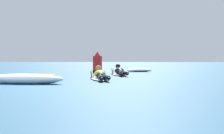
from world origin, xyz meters
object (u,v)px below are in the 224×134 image
Objects in this scene: drifting_surfboard at (35,74)px; channel_marker_buoy at (97,64)px; surfer_near at (100,76)px; surfer_far at (120,72)px.

drifting_surfboard is 1.71× the size of channel_marker_buoy.
drifting_surfboard is (-3.15, 3.09, -0.10)m from surfer_near.
surfer_far is (0.60, 3.11, 0.01)m from surfer_near.
surfer_near is 2.43× the size of channel_marker_buoy.
surfer_near is 3.17m from surfer_far.
surfer_near is at bearing -100.84° from surfer_far.
surfer_near is at bearing -83.78° from channel_marker_buoy.
channel_marker_buoy is at bearing 96.22° from surfer_near.
surfer_near is 1.43× the size of drifting_surfboard.
surfer_far is 3.15m from channel_marker_buoy.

